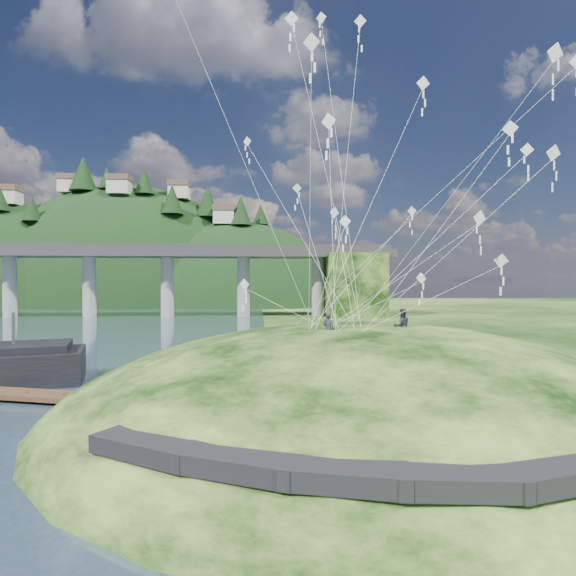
{
  "coord_description": "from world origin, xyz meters",
  "views": [
    {
      "loc": [
        2.09,
        -22.98,
        7.51
      ],
      "look_at": [
        4.0,
        6.0,
        7.0
      ],
      "focal_mm": 28.0,
      "sensor_mm": 36.0,
      "label": 1
    }
  ],
  "objects": [
    {
      "name": "ground",
      "position": [
        0.0,
        0.0,
        0.0
      ],
      "size": [
        320.0,
        320.0,
        0.0
      ],
      "primitive_type": "plane",
      "color": "black",
      "rests_on": "ground"
    },
    {
      "name": "grass_hill",
      "position": [
        8.0,
        2.0,
        -1.5
      ],
      "size": [
        36.0,
        32.0,
        13.0
      ],
      "color": "black",
      "rests_on": "ground"
    },
    {
      "name": "footpath",
      "position": [
        7.46,
        -9.74,
        2.08
      ],
      "size": [
        22.29,
        5.84,
        0.83
      ],
      "color": "black",
      "rests_on": "ground"
    },
    {
      "name": "bridge",
      "position": [
        -26.46,
        70.07,
        9.7
      ],
      "size": [
        160.0,
        11.0,
        15.0
      ],
      "color": "#2D2B2B",
      "rests_on": "ground"
    },
    {
      "name": "far_ridge",
      "position": [
        -43.58,
        122.17,
        -7.44
      ],
      "size": [
        153.0,
        70.0,
        94.5
      ],
      "color": "black",
      "rests_on": "ground"
    },
    {
      "name": "wooden_dock",
      "position": [
        -9.74,
        5.09,
        0.38
      ],
      "size": [
        12.21,
        5.02,
        0.87
      ],
      "color": "#392517",
      "rests_on": "ground"
    },
    {
      "name": "kite_flyers",
      "position": [
        8.95,
        1.18,
        5.9
      ],
      "size": [
        5.17,
        1.78,
        1.99
      ],
      "color": "#242631",
      "rests_on": "ground"
    },
    {
      "name": "kite_swarm",
      "position": [
        9.8,
        2.92,
        15.44
      ],
      "size": [
        19.97,
        16.63,
        21.5
      ],
      "color": "white",
      "rests_on": "ground"
    }
  ]
}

